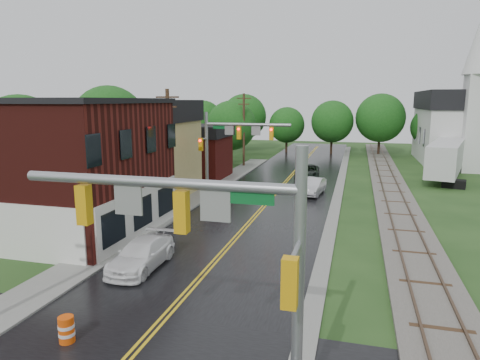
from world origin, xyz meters
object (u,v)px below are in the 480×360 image
at_px(church, 464,119).
at_px(pickup_white, 142,255).
at_px(semi_trailer, 446,157).
at_px(traffic_signal_far, 230,139).
at_px(tree_left_e, 232,127).
at_px(brick_building, 39,165).
at_px(suv_dark, 307,172).
at_px(tree_left_a, 22,138).
at_px(utility_pole_b, 169,147).
at_px(sedan_silver, 313,187).
at_px(tree_left_c, 178,131).
at_px(traffic_signal_near, 211,235).
at_px(utility_pole_c, 244,129).
at_px(tree_left_b, 110,124).
at_px(construction_barrel, 66,330).

xyz_separation_m(church, pickup_white, (-23.20, -43.08, -5.14)).
height_order(pickup_white, semi_trailer, semi_trailer).
distance_m(traffic_signal_far, tree_left_e, 19.65).
height_order(brick_building, suv_dark, brick_building).
bearing_deg(church, tree_left_a, -141.37).
xyz_separation_m(tree_left_e, suv_dark, (10.71, -8.46, -4.08)).
distance_m(utility_pole_b, sedan_silver, 13.27).
height_order(suv_dark, semi_trailer, semi_trailer).
bearing_deg(tree_left_c, suv_dark, -8.92).
bearing_deg(traffic_signal_near, brick_building, 140.83).
relative_size(traffic_signal_near, utility_pole_c, 0.82).
bearing_deg(utility_pole_b, tree_left_c, 111.49).
xyz_separation_m(church, tree_left_a, (-39.85, -31.84, -0.72)).
distance_m(traffic_signal_far, tree_left_a, 17.16).
xyz_separation_m(utility_pole_b, suv_dark, (8.66, 15.43, -3.99)).
xyz_separation_m(brick_building, suv_dark, (14.35, 22.43, -3.42)).
bearing_deg(tree_left_b, brick_building, -72.39).
distance_m(sedan_silver, semi_trailer, 16.87).
relative_size(church, utility_pole_c, 2.22).
height_order(traffic_signal_near, tree_left_e, tree_left_e).
distance_m(traffic_signal_far, utility_pole_c, 17.33).
height_order(utility_pole_c, tree_left_e, utility_pole_c).
xyz_separation_m(traffic_signal_near, tree_left_a, (-23.32, 19.90, 0.15)).
xyz_separation_m(sedan_silver, construction_barrel, (-5.74, -25.72, -0.26)).
height_order(traffic_signal_far, utility_pole_c, utility_pole_c).
distance_m(utility_pole_b, tree_left_b, 14.87).
relative_size(utility_pole_b, tree_left_b, 0.93).
height_order(tree_left_a, tree_left_b, tree_left_b).
relative_size(brick_building, utility_pole_c, 1.59).
relative_size(traffic_signal_near, tree_left_b, 0.76).
bearing_deg(utility_pole_b, construction_barrel, -76.56).
bearing_deg(sedan_silver, tree_left_e, 133.87).
bearing_deg(tree_left_c, tree_left_a, -108.43).
bearing_deg(traffic_signal_near, utility_pole_b, 117.19).
bearing_deg(semi_trailer, construction_barrel, -116.46).
bearing_deg(construction_barrel, tree_left_b, 118.82).
bearing_deg(traffic_signal_near, suv_dark, 92.60).
bearing_deg(church, traffic_signal_far, -131.27).
distance_m(traffic_signal_far, utility_pole_b, 6.01).
height_order(utility_pole_b, tree_left_b, tree_left_b).
relative_size(utility_pole_c, pickup_white, 1.88).
bearing_deg(utility_pole_b, tree_left_e, 94.90).
xyz_separation_m(utility_pole_c, pickup_white, (3.60, -33.34, -4.03)).
distance_m(tree_left_a, construction_barrel, 25.35).
relative_size(utility_pole_b, tree_left_c, 1.18).
distance_m(utility_pole_b, suv_dark, 18.14).
height_order(traffic_signal_far, semi_trailer, traffic_signal_far).
bearing_deg(pickup_white, traffic_signal_far, 90.57).
bearing_deg(utility_pole_c, pickup_white, -83.84).
relative_size(church, suv_dark, 3.81).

